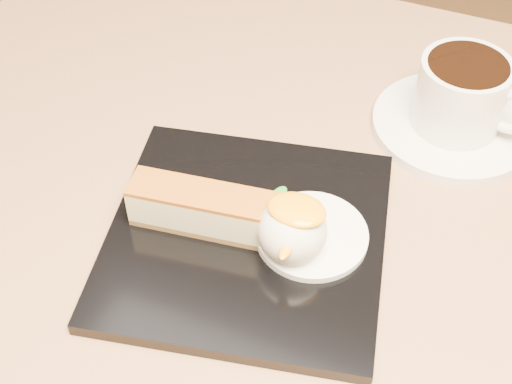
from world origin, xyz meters
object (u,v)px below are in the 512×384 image
at_px(saucer, 452,126).
at_px(coffee_cup, 463,94).
at_px(dessert_plate, 247,237).
at_px(cheesecake, 203,209).
at_px(table, 245,343).
at_px(ice_cream_scoop, 292,231).

relative_size(saucer, coffee_cup, 1.38).
xyz_separation_m(dessert_plate, cheesecake, (-0.04, -0.00, 0.02)).
height_order(table, saucer, saucer).
bearing_deg(ice_cream_scoop, coffee_cup, 66.54).
distance_m(cheesecake, ice_cream_scoop, 0.08).
relative_size(table, cheesecake, 6.63).
bearing_deg(cheesecake, coffee_cup, 43.62).
distance_m(ice_cream_scoop, saucer, 0.22).
xyz_separation_m(table, saucer, (0.13, 0.20, 0.16)).
distance_m(table, coffee_cup, 0.31).
bearing_deg(table, coffee_cup, 57.02).
relative_size(table, ice_cream_scoop, 14.99).
distance_m(table, ice_cream_scoop, 0.20).
distance_m(dessert_plate, cheesecake, 0.04).
bearing_deg(ice_cream_scoop, table, 176.29).
height_order(saucer, coffee_cup, coffee_cup).
height_order(cheesecake, ice_cream_scoop, ice_cream_scoop).
relative_size(table, saucer, 5.33).
distance_m(saucer, coffee_cup, 0.04).
bearing_deg(ice_cream_scoop, saucer, 67.06).
relative_size(table, dessert_plate, 3.64).
xyz_separation_m(table, cheesecake, (-0.03, -0.00, 0.19)).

